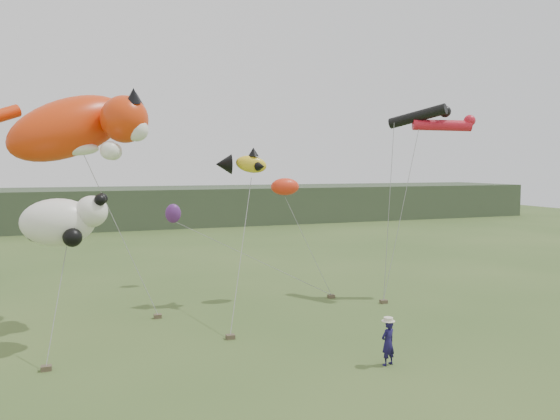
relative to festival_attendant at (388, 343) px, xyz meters
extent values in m
plane|color=#385123|center=(-0.72, 1.19, -0.74)|extent=(120.00, 120.00, 0.00)
cube|color=#2D3D28|center=(-0.72, 46.19, 1.26)|extent=(90.00, 12.00, 4.00)
imported|color=#171142|center=(0.00, 0.00, 0.00)|extent=(0.62, 0.50, 1.48)
cube|color=brown|center=(-6.22, 8.10, -0.66)|extent=(0.32, 0.25, 0.16)
cube|color=brown|center=(-4.06, 4.35, -0.66)|extent=(0.32, 0.25, 0.16)
cube|color=brown|center=(4.04, 6.96, -0.66)|extent=(0.32, 0.25, 0.16)
cube|color=brown|center=(-10.31, 3.30, -0.66)|extent=(0.32, 0.25, 0.16)
cube|color=brown|center=(2.18, 8.74, -0.66)|extent=(0.32, 0.25, 0.16)
ellipsoid|color=red|center=(-9.50, 8.98, 7.22)|extent=(5.99, 4.09, 3.92)
sphere|color=red|center=(-7.40, 7.93, 7.53)|extent=(1.89, 1.89, 1.89)
cone|color=black|center=(-7.09, 7.41, 8.42)|extent=(0.59, 0.72, 0.71)
cone|color=black|center=(-6.88, 8.46, 8.42)|extent=(0.59, 0.68, 0.67)
sphere|color=white|center=(-6.98, 7.62, 7.11)|extent=(0.95, 0.95, 0.95)
ellipsoid|color=white|center=(-9.29, 8.67, 6.37)|extent=(1.85, 0.92, 0.58)
sphere|color=white|center=(-8.03, 7.30, 6.27)|extent=(0.74, 0.74, 0.74)
sphere|color=white|center=(-7.82, 8.77, 6.27)|extent=(0.74, 0.74, 0.74)
ellipsoid|color=yellow|center=(-1.69, 9.28, 5.75)|extent=(1.62, 0.82, 0.99)
cone|color=black|center=(-2.93, 9.59, 5.75)|extent=(0.84, 1.02, 0.93)
cone|color=black|center=(-1.58, 9.28, 6.31)|extent=(0.52, 0.52, 0.41)
cone|color=black|center=(-1.38, 8.76, 5.64)|extent=(0.55, 0.58, 0.41)
cone|color=black|center=(-1.38, 9.79, 5.64)|extent=(0.55, 0.58, 0.41)
cylinder|color=black|center=(6.54, 8.21, 8.10)|extent=(2.14, 2.67, 1.12)
sphere|color=black|center=(7.83, 7.75, 8.33)|extent=(0.57, 0.57, 0.57)
cylinder|color=red|center=(7.66, 7.75, 7.66)|extent=(2.85, 1.49, 0.60)
sphere|color=red|center=(8.94, 7.29, 7.89)|extent=(0.57, 0.57, 0.57)
ellipsoid|color=white|center=(-9.91, 5.74, 3.69)|extent=(2.52, 1.68, 1.68)
sphere|color=white|center=(-8.79, 5.46, 4.07)|extent=(1.12, 1.12, 1.12)
sphere|color=black|center=(-8.51, 5.09, 4.49)|extent=(0.41, 0.41, 0.41)
sphere|color=black|center=(-8.42, 5.88, 4.49)|extent=(0.41, 0.41, 0.41)
sphere|color=black|center=(-9.45, 4.99, 3.22)|extent=(0.65, 0.65, 0.65)
sphere|color=black|center=(-10.66, 6.02, 3.32)|extent=(0.65, 0.65, 0.65)
ellipsoid|color=red|center=(0.05, 9.47, 4.68)|extent=(1.40, 0.82, 0.82)
ellipsoid|color=#55226C|center=(-4.49, 14.40, 3.13)|extent=(0.84, 0.56, 1.03)
camera|label=1|loc=(-9.20, -14.86, 5.67)|focal=35.00mm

